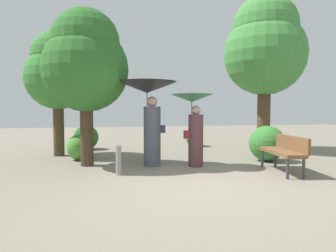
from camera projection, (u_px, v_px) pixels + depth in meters
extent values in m
plane|color=gray|center=(200.00, 186.00, 5.51)|extent=(40.00, 40.00, 0.00)
cylinder|color=#474C56|center=(152.00, 136.00, 7.49)|extent=(0.43, 0.43, 1.50)
sphere|color=tan|center=(152.00, 102.00, 7.45)|extent=(0.27, 0.27, 0.27)
cylinder|color=#333338|center=(147.00, 110.00, 7.42)|extent=(0.02, 0.02, 0.86)
cone|color=black|center=(147.00, 87.00, 7.38)|extent=(1.49, 1.49, 0.28)
cube|color=#333342|center=(162.00, 129.00, 7.58)|extent=(0.14, 0.10, 0.20)
cylinder|color=#563338|center=(196.00, 140.00, 7.41)|extent=(0.37, 0.37, 1.31)
sphere|color=tan|center=(196.00, 110.00, 7.37)|extent=(0.23, 0.23, 0.23)
cylinder|color=#333338|center=(192.00, 117.00, 7.35)|extent=(0.02, 0.02, 0.76)
cone|color=#33724C|center=(192.00, 98.00, 7.32)|extent=(1.06, 1.06, 0.20)
cube|color=maroon|center=(187.00, 135.00, 7.32)|extent=(0.14, 0.10, 0.20)
cylinder|color=#38383D|center=(262.00, 158.00, 7.39)|extent=(0.06, 0.06, 0.44)
cylinder|color=#38383D|center=(276.00, 158.00, 7.41)|extent=(0.06, 0.06, 0.44)
cylinder|color=#38383D|center=(288.00, 168.00, 6.06)|extent=(0.06, 0.06, 0.44)
cylinder|color=#38383D|center=(304.00, 168.00, 6.08)|extent=(0.06, 0.06, 0.44)
cube|color=brown|center=(281.00, 152.00, 6.72)|extent=(0.67, 1.55, 0.08)
cube|color=brown|center=(292.00, 143.00, 6.73)|extent=(0.29, 1.49, 0.35)
cylinder|color=#4C3823|center=(58.00, 104.00, 9.09)|extent=(0.32, 0.32, 3.21)
sphere|color=#387F33|center=(58.00, 78.00, 9.05)|extent=(1.95, 1.95, 1.95)
sphere|color=#387F33|center=(57.00, 56.00, 9.01)|extent=(1.56, 1.56, 1.56)
cylinder|color=#4C3823|center=(264.00, 87.00, 10.29)|extent=(0.45, 0.45, 4.46)
sphere|color=#428C3D|center=(265.00, 54.00, 10.23)|extent=(2.81, 2.81, 2.81)
sphere|color=#428C3D|center=(265.00, 28.00, 10.19)|extent=(2.25, 2.25, 2.25)
cylinder|color=#42301E|center=(86.00, 102.00, 7.45)|extent=(0.33, 0.33, 3.25)
sphere|color=#2D6B28|center=(86.00, 69.00, 7.41)|extent=(2.14, 2.14, 2.14)
sphere|color=#2D6B28|center=(85.00, 43.00, 7.38)|extent=(1.71, 1.71, 1.71)
sphere|color=#387F33|center=(267.00, 143.00, 8.19)|extent=(0.98, 0.98, 0.98)
sphere|color=#235B23|center=(86.00, 137.00, 10.65)|extent=(0.87, 0.87, 0.87)
sphere|color=#4C9338|center=(194.00, 137.00, 11.59)|extent=(0.70, 0.70, 0.70)
sphere|color=#4C9338|center=(80.00, 147.00, 8.38)|extent=(0.73, 0.73, 0.73)
cylinder|color=gray|center=(119.00, 161.00, 6.43)|extent=(0.12, 0.12, 0.64)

